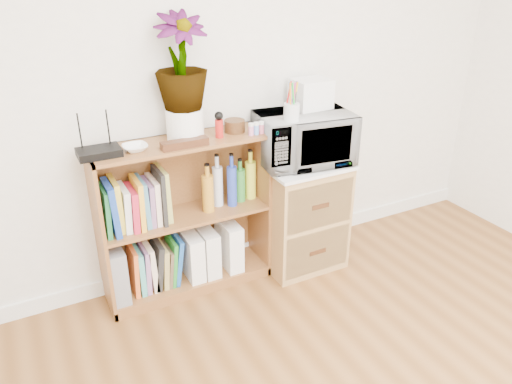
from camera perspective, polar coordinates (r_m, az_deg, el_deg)
skirting_board at (r=3.40m, az=-2.89°, el=-6.95°), size 4.00×0.02×0.10m
bookshelf at (r=2.96m, az=-8.10°, el=-2.92°), size 1.00×0.30×0.95m
wicker_unit at (r=3.25m, az=5.02°, el=-2.54°), size 0.50×0.45×0.70m
microwave at (r=3.03m, az=5.50°, el=6.15°), size 0.60×0.44×0.31m
pen_cup at (r=2.83m, az=4.08°, el=9.10°), size 0.09×0.09×0.10m
small_appliance at (r=3.08m, az=6.28°, el=11.11°), size 0.22×0.18×0.18m
router at (r=2.65m, az=-17.51°, el=4.36°), size 0.21×0.15×0.04m
white_bowl at (r=2.67m, az=-13.65°, el=4.94°), size 0.13×0.13×0.03m
plant_pot at (r=2.77m, az=-8.12°, el=7.71°), size 0.20×0.20×0.17m
potted_plant at (r=2.69m, az=-8.57°, el=14.53°), size 0.28×0.28×0.50m
trinket_box at (r=2.67m, az=-8.15°, el=5.51°), size 0.25×0.06×0.04m
kokeshi_doll at (r=2.79m, az=-4.23°, el=7.24°), size 0.04×0.04×0.10m
wooden_bowl at (r=2.88m, az=-2.47°, el=7.56°), size 0.12×0.12×0.07m
paint_jars at (r=2.84m, az=0.04°, el=7.19°), size 0.12×0.04×0.06m
file_box at (r=3.00m, az=-15.81°, el=-8.70°), size 0.10×0.27×0.33m
magazine_holder_left at (r=3.09m, az=-7.35°, el=-7.16°), size 0.09×0.23×0.29m
magazine_holder_mid at (r=3.12m, az=-5.61°, el=-6.68°), size 0.09×0.24×0.29m
magazine_holder_right at (r=3.16m, az=-3.11°, el=-5.94°), size 0.10×0.25×0.31m
cookbooks at (r=2.82m, az=-13.59°, el=-1.22°), size 0.37×0.20×0.31m
liquor_bottles at (r=2.98m, az=-3.06°, el=1.24°), size 0.37×0.07×0.32m
lower_books at (r=3.05m, az=-11.54°, el=-8.15°), size 0.31×0.19×0.30m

